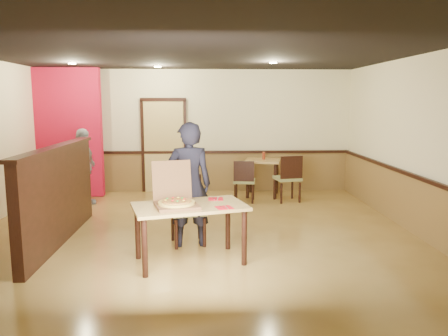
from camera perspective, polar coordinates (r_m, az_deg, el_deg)
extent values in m
plane|color=#B48D46|center=(6.91, -3.77, -8.86)|extent=(7.00, 7.00, 0.00)
plane|color=black|center=(6.63, -4.02, 14.89)|extent=(7.00, 7.00, 0.00)
plane|color=#EFE7BB|center=(10.11, -3.31, 4.83)|extent=(7.00, 0.00, 7.00)
plane|color=#EFE7BB|center=(7.40, 24.36, 2.63)|extent=(0.00, 7.00, 7.00)
cube|color=brown|center=(10.19, -3.27, -0.52)|extent=(7.00, 0.04, 0.90)
cube|color=black|center=(10.10, -3.30, 2.09)|extent=(7.00, 0.06, 0.06)
cube|color=brown|center=(7.53, 23.70, -4.57)|extent=(0.04, 7.00, 0.90)
cube|color=black|center=(7.44, 23.79, -1.04)|extent=(0.06, 7.00, 0.06)
cube|color=#DBBE70|center=(10.15, -7.83, 2.79)|extent=(0.90, 0.06, 2.10)
cube|color=black|center=(6.89, -20.77, -3.45)|extent=(0.14, 3.00, 1.40)
cube|color=black|center=(6.78, -21.10, 2.51)|extent=(0.20, 3.10, 0.05)
cube|color=#B90D2E|center=(10.10, -20.11, 4.30)|extent=(1.60, 0.20, 2.78)
cylinder|color=beige|center=(8.78, -19.21, 12.79)|extent=(0.14, 0.14, 0.02)
cylinder|color=beige|center=(9.17, -8.65, 12.98)|extent=(0.14, 0.14, 0.02)
cylinder|color=beige|center=(8.20, 6.43, 13.53)|extent=(0.14, 0.14, 0.02)
cube|color=tan|center=(5.66, -4.52, -5.03)|extent=(1.59, 1.18, 0.04)
cylinder|color=black|center=(5.34, -10.33, -10.25)|extent=(0.07, 0.07, 0.72)
cylinder|color=black|center=(5.96, -11.21, -8.25)|extent=(0.07, 0.07, 0.72)
cylinder|color=black|center=(5.64, 2.67, -9.08)|extent=(0.07, 0.07, 0.72)
cylinder|color=black|center=(6.23, 0.51, -7.34)|extent=(0.07, 0.07, 0.72)
cube|color=olive|center=(6.44, -4.72, -5.62)|extent=(0.58, 0.58, 0.06)
cube|color=black|center=(6.59, -5.06, -2.88)|extent=(0.47, 0.14, 0.47)
cylinder|color=black|center=(6.29, -6.26, -8.64)|extent=(0.05, 0.05, 0.43)
cylinder|color=black|center=(6.68, -6.72, -7.61)|extent=(0.05, 0.05, 0.43)
cylinder|color=black|center=(6.35, -2.56, -8.42)|extent=(0.05, 0.05, 0.43)
cylinder|color=black|center=(6.74, -3.24, -7.42)|extent=(0.05, 0.05, 0.43)
cube|color=olive|center=(9.12, 2.68, -1.70)|extent=(0.50, 0.50, 0.06)
cube|color=black|center=(8.89, 2.61, -0.43)|extent=(0.42, 0.10, 0.42)
cylinder|color=black|center=(9.34, 3.84, -3.01)|extent=(0.04, 0.04, 0.38)
cylinder|color=black|center=(8.98, 3.75, -3.47)|extent=(0.04, 0.04, 0.38)
cylinder|color=black|center=(9.36, 1.64, -2.96)|extent=(0.04, 0.04, 0.38)
cylinder|color=black|center=(9.01, 1.45, -3.43)|extent=(0.04, 0.04, 0.38)
cube|color=olive|center=(9.23, 8.26, -1.33)|extent=(0.57, 0.57, 0.06)
cube|color=black|center=(8.99, 8.82, 0.09)|extent=(0.47, 0.13, 0.47)
cylinder|color=black|center=(9.54, 8.90, -2.70)|extent=(0.05, 0.05, 0.42)
cylinder|color=black|center=(9.18, 9.85, -3.18)|extent=(0.05, 0.05, 0.42)
cylinder|color=black|center=(9.40, 6.63, -2.83)|extent=(0.05, 0.05, 0.42)
cylinder|color=black|center=(9.03, 7.50, -3.33)|extent=(0.05, 0.05, 0.42)
cube|color=tan|center=(9.65, 5.08, 0.96)|extent=(0.90, 0.90, 0.04)
cylinder|color=black|center=(9.46, 3.10, -1.65)|extent=(0.07, 0.07, 0.77)
cylinder|color=black|center=(10.04, 3.52, -1.05)|extent=(0.07, 0.07, 0.77)
cylinder|color=black|center=(9.40, 6.68, -1.76)|extent=(0.07, 0.07, 0.77)
cylinder|color=black|center=(9.99, 6.90, -1.15)|extent=(0.07, 0.07, 0.77)
imported|color=black|center=(6.27, -4.60, -2.21)|extent=(0.71, 0.52, 1.80)
imported|color=#96969F|center=(9.17, -17.93, 0.10)|extent=(0.55, 0.97, 1.55)
cube|color=brown|center=(5.56, -6.21, -4.88)|extent=(0.63, 0.63, 0.04)
cube|color=brown|center=(5.80, -6.83, -1.57)|extent=(0.52, 0.23, 0.51)
cylinder|color=gold|center=(5.56, -6.21, -4.53)|extent=(0.59, 0.59, 0.03)
cube|color=red|center=(5.49, 0.04, -5.19)|extent=(0.25, 0.25, 0.00)
cylinder|color=silver|center=(5.49, -0.27, -5.13)|extent=(0.06, 0.16, 0.01)
cube|color=silver|center=(5.49, 0.36, -5.14)|extent=(0.07, 0.17, 0.00)
cube|color=red|center=(5.97, -1.10, -4.06)|extent=(0.20, 0.20, 0.00)
cylinder|color=silver|center=(5.97, -1.38, -4.00)|extent=(0.01, 0.17, 0.01)
cube|color=silver|center=(5.97, -0.81, -4.02)|extent=(0.01, 0.18, 0.00)
cylinder|color=maroon|center=(9.71, 5.22, 1.62)|extent=(0.07, 0.07, 0.17)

